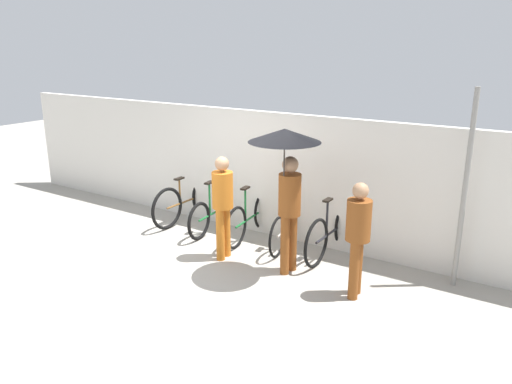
{
  "coord_description": "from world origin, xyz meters",
  "views": [
    {
      "loc": [
        4.41,
        -4.95,
        3.23
      ],
      "look_at": [
        0.41,
        1.27,
        1.0
      ],
      "focal_mm": 35.0,
      "sensor_mm": 36.0,
      "label": 1
    }
  ],
  "objects_px": {
    "parked_bicycle_0": "(187,200)",
    "pedestrian_trailing": "(358,232)",
    "parked_bicycle_2": "(251,217)",
    "pedestrian_center": "(286,162)",
    "parked_bicycle_4": "(332,231)",
    "pedestrian_leading": "(223,200)",
    "parked_bicycle_3": "(289,225)",
    "parked_bicycle_1": "(216,211)"
  },
  "relations": [
    {
      "from": "parked_bicycle_1",
      "to": "pedestrian_leading",
      "type": "relative_size",
      "value": 1.07
    },
    {
      "from": "parked_bicycle_2",
      "to": "parked_bicycle_3",
      "type": "relative_size",
      "value": 1.05
    },
    {
      "from": "pedestrian_trailing",
      "to": "pedestrian_center",
      "type": "bearing_deg",
      "value": -11.79
    },
    {
      "from": "pedestrian_center",
      "to": "pedestrian_leading",
      "type": "bearing_deg",
      "value": 9.5
    },
    {
      "from": "parked_bicycle_2",
      "to": "parked_bicycle_3",
      "type": "xyz_separation_m",
      "value": [
        0.73,
        0.05,
        -0.01
      ]
    },
    {
      "from": "parked_bicycle_0",
      "to": "parked_bicycle_1",
      "type": "distance_m",
      "value": 0.74
    },
    {
      "from": "parked_bicycle_1",
      "to": "parked_bicycle_4",
      "type": "relative_size",
      "value": 0.96
    },
    {
      "from": "parked_bicycle_0",
      "to": "parked_bicycle_3",
      "type": "bearing_deg",
      "value": -89.96
    },
    {
      "from": "parked_bicycle_2",
      "to": "pedestrian_trailing",
      "type": "relative_size",
      "value": 1.11
    },
    {
      "from": "parked_bicycle_0",
      "to": "pedestrian_trailing",
      "type": "relative_size",
      "value": 1.19
    },
    {
      "from": "pedestrian_trailing",
      "to": "parked_bicycle_4",
      "type": "bearing_deg",
      "value": -60.18
    },
    {
      "from": "pedestrian_center",
      "to": "pedestrian_trailing",
      "type": "height_order",
      "value": "pedestrian_center"
    },
    {
      "from": "parked_bicycle_2",
      "to": "parked_bicycle_3",
      "type": "distance_m",
      "value": 0.73
    },
    {
      "from": "pedestrian_leading",
      "to": "parked_bicycle_0",
      "type": "bearing_deg",
      "value": -38.12
    },
    {
      "from": "parked_bicycle_2",
      "to": "parked_bicycle_4",
      "type": "relative_size",
      "value": 0.96
    },
    {
      "from": "parked_bicycle_2",
      "to": "pedestrian_leading",
      "type": "bearing_deg",
      "value": -179.32
    },
    {
      "from": "parked_bicycle_2",
      "to": "pedestrian_trailing",
      "type": "bearing_deg",
      "value": -119.47
    },
    {
      "from": "parked_bicycle_1",
      "to": "parked_bicycle_2",
      "type": "distance_m",
      "value": 0.73
    },
    {
      "from": "parked_bicycle_1",
      "to": "parked_bicycle_3",
      "type": "xyz_separation_m",
      "value": [
        1.47,
        0.06,
        0.01
      ]
    },
    {
      "from": "parked_bicycle_3",
      "to": "pedestrian_trailing",
      "type": "height_order",
      "value": "pedestrian_trailing"
    },
    {
      "from": "pedestrian_leading",
      "to": "pedestrian_trailing",
      "type": "height_order",
      "value": "pedestrian_leading"
    },
    {
      "from": "parked_bicycle_4",
      "to": "pedestrian_leading",
      "type": "distance_m",
      "value": 1.78
    },
    {
      "from": "parked_bicycle_1",
      "to": "pedestrian_center",
      "type": "xyz_separation_m",
      "value": [
        1.92,
        -0.91,
        1.31
      ]
    },
    {
      "from": "parked_bicycle_3",
      "to": "pedestrian_center",
      "type": "bearing_deg",
      "value": -162.34
    },
    {
      "from": "parked_bicycle_2",
      "to": "pedestrian_leading",
      "type": "xyz_separation_m",
      "value": [
        0.11,
        -0.93,
        0.57
      ]
    },
    {
      "from": "parked_bicycle_0",
      "to": "parked_bicycle_3",
      "type": "relative_size",
      "value": 1.12
    },
    {
      "from": "parked_bicycle_3",
      "to": "pedestrian_trailing",
      "type": "distance_m",
      "value": 1.95
    },
    {
      "from": "parked_bicycle_2",
      "to": "pedestrian_center",
      "type": "height_order",
      "value": "pedestrian_center"
    },
    {
      "from": "parked_bicycle_4",
      "to": "pedestrian_leading",
      "type": "xyz_separation_m",
      "value": [
        -1.36,
        -1.01,
        0.55
      ]
    },
    {
      "from": "parked_bicycle_4",
      "to": "pedestrian_leading",
      "type": "height_order",
      "value": "pedestrian_leading"
    },
    {
      "from": "pedestrian_leading",
      "to": "parked_bicycle_1",
      "type": "bearing_deg",
      "value": -53.04
    },
    {
      "from": "pedestrian_leading",
      "to": "pedestrian_center",
      "type": "xyz_separation_m",
      "value": [
        1.08,
        0.02,
        0.72
      ]
    },
    {
      "from": "parked_bicycle_0",
      "to": "pedestrian_trailing",
      "type": "height_order",
      "value": "pedestrian_trailing"
    },
    {
      "from": "parked_bicycle_0",
      "to": "pedestrian_trailing",
      "type": "bearing_deg",
      "value": -104.98
    },
    {
      "from": "parked_bicycle_0",
      "to": "pedestrian_center",
      "type": "bearing_deg",
      "value": -109.65
    },
    {
      "from": "parked_bicycle_1",
      "to": "parked_bicycle_3",
      "type": "distance_m",
      "value": 1.47
    },
    {
      "from": "parked_bicycle_0",
      "to": "pedestrian_leading",
      "type": "distance_m",
      "value": 1.95
    },
    {
      "from": "parked_bicycle_0",
      "to": "parked_bicycle_4",
      "type": "bearing_deg",
      "value": -89.24
    },
    {
      "from": "pedestrian_leading",
      "to": "pedestrian_center",
      "type": "bearing_deg",
      "value": 175.61
    },
    {
      "from": "parked_bicycle_1",
      "to": "parked_bicycle_0",
      "type": "bearing_deg",
      "value": 77.65
    },
    {
      "from": "parked_bicycle_4",
      "to": "pedestrian_trailing",
      "type": "distance_m",
      "value": 1.44
    },
    {
      "from": "pedestrian_center",
      "to": "parked_bicycle_2",
      "type": "bearing_deg",
      "value": -29.13
    }
  ]
}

